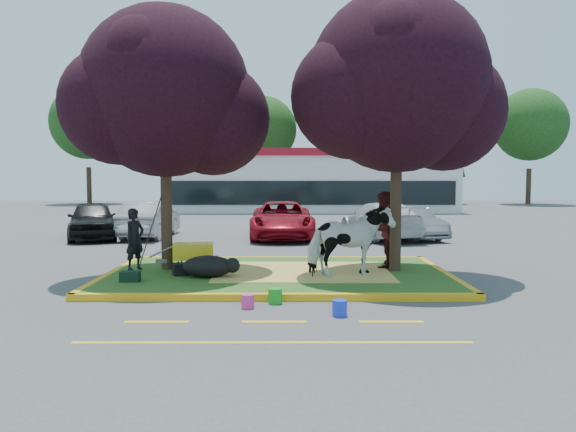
{
  "coord_description": "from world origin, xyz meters",
  "views": [
    {
      "loc": [
        0.22,
        -13.6,
        2.47
      ],
      "look_at": [
        0.24,
        0.5,
        1.48
      ],
      "focal_mm": 35.0,
      "sensor_mm": 36.0,
      "label": 1
    }
  ],
  "objects_px": {
    "cow": "(350,241)",
    "bucket_blue": "(340,308)",
    "wheelbarrow": "(194,251)",
    "bucket_green": "(275,296)",
    "car_black": "(92,220)",
    "bucket_pink": "(248,301)",
    "handler": "(135,239)",
    "car_silver": "(150,220)",
    "calf": "(208,266)"
  },
  "relations": [
    {
      "from": "car_silver",
      "to": "wheelbarrow",
      "type": "bearing_deg",
      "value": 111.87
    },
    {
      "from": "cow",
      "to": "car_silver",
      "type": "bearing_deg",
      "value": 13.39
    },
    {
      "from": "calf",
      "to": "car_silver",
      "type": "distance_m",
      "value": 10.7
    },
    {
      "from": "bucket_blue",
      "to": "car_silver",
      "type": "distance_m",
      "value": 14.59
    },
    {
      "from": "handler",
      "to": "car_black",
      "type": "relative_size",
      "value": 0.35
    },
    {
      "from": "calf",
      "to": "wheelbarrow",
      "type": "bearing_deg",
      "value": 96.01
    },
    {
      "from": "bucket_pink",
      "to": "bucket_blue",
      "type": "bearing_deg",
      "value": -19.52
    },
    {
      "from": "calf",
      "to": "handler",
      "type": "relative_size",
      "value": 0.76
    },
    {
      "from": "handler",
      "to": "bucket_blue",
      "type": "xyz_separation_m",
      "value": [
        4.73,
        -4.06,
        -0.78
      ]
    },
    {
      "from": "calf",
      "to": "bucket_blue",
      "type": "relative_size",
      "value": 4.09
    },
    {
      "from": "calf",
      "to": "bucket_blue",
      "type": "xyz_separation_m",
      "value": [
        2.76,
        -3.02,
        -0.26
      ]
    },
    {
      "from": "bucket_pink",
      "to": "handler",
      "type": "bearing_deg",
      "value": 131.31
    },
    {
      "from": "handler",
      "to": "bucket_green",
      "type": "bearing_deg",
      "value": -98.42
    },
    {
      "from": "cow",
      "to": "calf",
      "type": "distance_m",
      "value": 3.33
    },
    {
      "from": "bucket_green",
      "to": "bucket_pink",
      "type": "xyz_separation_m",
      "value": [
        -0.51,
        -0.4,
        -0.02
      ]
    },
    {
      "from": "cow",
      "to": "bucket_blue",
      "type": "xyz_separation_m",
      "value": [
        -0.52,
        -3.12,
        -0.84
      ]
    },
    {
      "from": "calf",
      "to": "car_black",
      "type": "relative_size",
      "value": 0.26
    },
    {
      "from": "car_black",
      "to": "cow",
      "type": "bearing_deg",
      "value": -63.9
    },
    {
      "from": "cow",
      "to": "handler",
      "type": "distance_m",
      "value": 5.33
    },
    {
      "from": "wheelbarrow",
      "to": "bucket_blue",
      "type": "distance_m",
      "value": 5.26
    },
    {
      "from": "bucket_blue",
      "to": "car_black",
      "type": "distance_m",
      "value": 15.23
    },
    {
      "from": "handler",
      "to": "calf",
      "type": "bearing_deg",
      "value": -85.58
    },
    {
      "from": "wheelbarrow",
      "to": "car_black",
      "type": "xyz_separation_m",
      "value": [
        -5.44,
        8.39,
        0.15
      ]
    },
    {
      "from": "handler",
      "to": "wheelbarrow",
      "type": "height_order",
      "value": "handler"
    },
    {
      "from": "bucket_green",
      "to": "cow",
      "type": "bearing_deg",
      "value": 51.63
    },
    {
      "from": "handler",
      "to": "bucket_green",
      "type": "height_order",
      "value": "handler"
    },
    {
      "from": "bucket_green",
      "to": "car_black",
      "type": "relative_size",
      "value": 0.07
    },
    {
      "from": "handler",
      "to": "car_black",
      "type": "bearing_deg",
      "value": 57.62
    },
    {
      "from": "cow",
      "to": "wheelbarrow",
      "type": "relative_size",
      "value": 1.11
    },
    {
      "from": "calf",
      "to": "car_silver",
      "type": "height_order",
      "value": "car_silver"
    },
    {
      "from": "bucket_green",
      "to": "bucket_blue",
      "type": "bearing_deg",
      "value": -40.49
    },
    {
      "from": "handler",
      "to": "wheelbarrow",
      "type": "distance_m",
      "value": 1.5
    },
    {
      "from": "cow",
      "to": "car_black",
      "type": "bearing_deg",
      "value": 22.43
    },
    {
      "from": "cow",
      "to": "wheelbarrow",
      "type": "distance_m",
      "value": 3.93
    },
    {
      "from": "calf",
      "to": "car_black",
      "type": "distance_m",
      "value": 11.18
    },
    {
      "from": "calf",
      "to": "car_silver",
      "type": "xyz_separation_m",
      "value": [
        -3.79,
        10.0,
        0.32
      ]
    },
    {
      "from": "wheelbarrow",
      "to": "bucket_blue",
      "type": "xyz_separation_m",
      "value": [
        3.26,
        -4.1,
        -0.47
      ]
    },
    {
      "from": "cow",
      "to": "bucket_blue",
      "type": "bearing_deg",
      "value": 148.4
    },
    {
      "from": "wheelbarrow",
      "to": "cow",
      "type": "bearing_deg",
      "value": -21.36
    },
    {
      "from": "handler",
      "to": "car_black",
      "type": "height_order",
      "value": "handler"
    },
    {
      "from": "bucket_blue",
      "to": "car_silver",
      "type": "relative_size",
      "value": 0.07
    },
    {
      "from": "cow",
      "to": "calf",
      "type": "bearing_deg",
      "value": 69.61
    },
    {
      "from": "cow",
      "to": "car_silver",
      "type": "xyz_separation_m",
      "value": [
        -7.07,
        9.9,
        -0.25
      ]
    },
    {
      "from": "wheelbarrow",
      "to": "bucket_pink",
      "type": "height_order",
      "value": "wheelbarrow"
    },
    {
      "from": "cow",
      "to": "calf",
      "type": "xyz_separation_m",
      "value": [
        -3.28,
        -0.1,
        -0.58
      ]
    },
    {
      "from": "cow",
      "to": "bucket_pink",
      "type": "relative_size",
      "value": 7.45
    },
    {
      "from": "cow",
      "to": "bucket_blue",
      "type": "height_order",
      "value": "cow"
    },
    {
      "from": "calf",
      "to": "car_silver",
      "type": "bearing_deg",
      "value": 91.75
    },
    {
      "from": "wheelbarrow",
      "to": "bucket_green",
      "type": "xyz_separation_m",
      "value": [
        2.1,
        -3.1,
        -0.46
      ]
    },
    {
      "from": "cow",
      "to": "bucket_pink",
      "type": "xyz_separation_m",
      "value": [
        -2.2,
        -2.53,
        -0.85
      ]
    }
  ]
}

